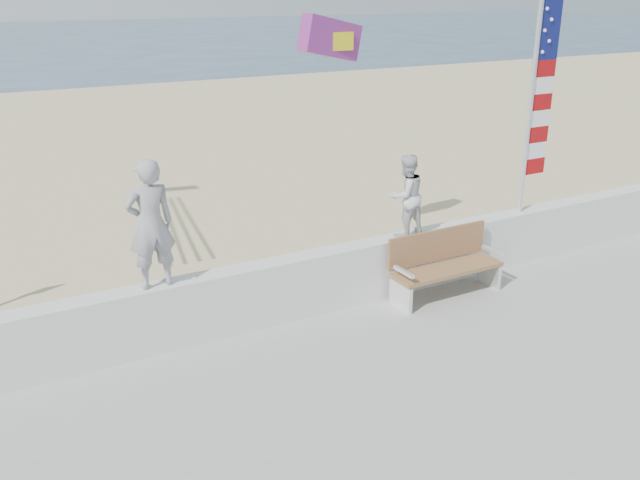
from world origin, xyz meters
The scene contains 8 objects.
ground centered at (0.00, 0.00, 0.00)m, with size 220.00×220.00×0.00m, color #324B64.
sand centered at (0.00, 9.00, 0.04)m, with size 90.00×40.00×0.08m, color #CFBD8A.
seawall centered at (0.00, 2.00, 0.63)m, with size 30.00×0.35×0.90m, color silver.
adult centered at (-2.07, 2.00, 1.90)m, with size 0.60×0.39×1.64m, color #959499.
child centered at (1.78, 2.00, 1.71)m, with size 0.61×0.47×1.25m, color silver.
bench centered at (2.21, 1.55, 0.69)m, with size 1.80×0.57×1.00m.
flag centered at (4.29, 2.00, 2.99)m, with size 0.50×0.08×3.50m.
parafoil_kite centered at (1.56, 3.85, 3.86)m, with size 1.14×0.43×0.77m.
Camera 1 is at (-4.07, -5.84, 4.60)m, focal length 38.00 mm.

